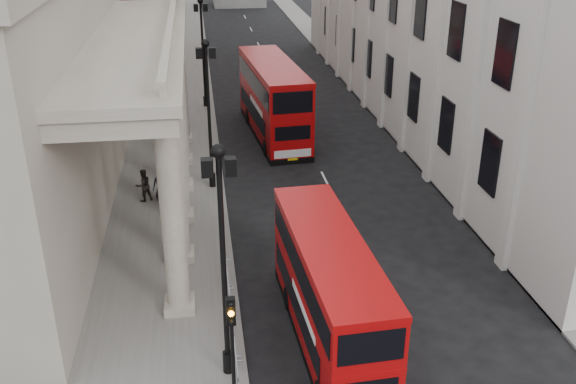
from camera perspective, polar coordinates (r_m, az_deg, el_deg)
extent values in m
cube|color=slate|center=(46.20, -10.11, 5.24)|extent=(6.00, 140.00, 0.12)
cube|color=slate|center=(48.40, 9.89, 6.14)|extent=(3.00, 140.00, 0.12)
cube|color=slate|center=(46.17, -6.44, 5.47)|extent=(0.20, 140.00, 0.14)
cube|color=gray|center=(34.27, -23.98, 7.22)|extent=(9.00, 28.00, 12.00)
cylinder|color=black|center=(22.81, -5.35, -14.79)|extent=(0.36, 0.36, 0.80)
cylinder|color=black|center=(20.73, -5.73, -7.04)|extent=(0.18, 0.18, 8.00)
sphere|color=black|center=(18.93, -6.24, 3.62)|extent=(0.44, 0.44, 0.44)
cube|color=black|center=(19.13, -5.13, 2.28)|extent=(0.35, 0.35, 0.55)
cube|color=black|center=(19.11, -7.22, 2.16)|extent=(0.35, 0.35, 0.55)
cylinder|color=black|center=(36.65, -6.73, 1.10)|extent=(0.36, 0.36, 0.80)
cylinder|color=black|center=(35.40, -7.02, 6.46)|extent=(0.18, 0.18, 8.00)
sphere|color=black|center=(34.38, -7.37, 12.98)|extent=(0.44, 0.44, 0.44)
cube|color=black|center=(34.48, -6.73, 12.20)|extent=(0.35, 0.35, 0.55)
cube|color=black|center=(34.47, -7.92, 12.13)|extent=(0.35, 0.35, 0.55)
cylinder|color=black|center=(51.75, -7.33, 8.03)|extent=(0.36, 0.36, 0.80)
cylinder|color=black|center=(50.87, -7.55, 11.92)|extent=(0.18, 0.18, 8.00)
sphere|color=black|center=(50.17, -7.81, 16.49)|extent=(0.44, 0.44, 0.44)
cube|color=black|center=(50.24, -7.36, 15.95)|extent=(0.35, 0.35, 0.55)
cube|color=black|center=(50.23, -8.19, 15.91)|extent=(0.35, 0.35, 0.55)
cylinder|color=black|center=(20.44, -4.88, -15.45)|extent=(0.12, 0.12, 3.40)
cube|color=black|center=(19.14, -5.11, -10.50)|extent=(0.28, 0.22, 0.90)
sphere|color=black|center=(18.86, -5.12, -9.97)|extent=(0.18, 0.18, 0.18)
sphere|color=orange|center=(19.03, -5.08, -10.72)|extent=(0.18, 0.18, 0.18)
sphere|color=black|center=(19.20, -5.05, -11.45)|extent=(0.18, 0.18, 0.18)
cube|color=gray|center=(22.25, -4.61, -15.41)|extent=(0.50, 2.30, 1.10)
cube|color=gray|center=(24.11, -4.99, -11.86)|extent=(0.50, 2.30, 1.10)
cube|color=gray|center=(26.04, -5.31, -8.83)|extent=(0.50, 2.30, 1.10)
cube|color=gray|center=(28.04, -5.58, -6.22)|extent=(0.50, 2.30, 1.10)
cube|color=#AE0809|center=(23.90, 3.61, -10.51)|extent=(2.76, 9.69, 1.83)
cube|color=#AE0809|center=(22.87, 3.73, -6.61)|extent=(2.76, 9.69, 1.60)
cube|color=#AE0809|center=(22.42, 3.79, -4.61)|extent=(2.80, 9.73, 0.23)
cube|color=black|center=(24.53, 3.54, -12.57)|extent=(2.78, 9.69, 0.32)
cube|color=black|center=(23.77, 3.62, -10.06)|extent=(2.73, 7.87, 0.91)
cube|color=black|center=(22.83, 3.74, -6.42)|extent=(2.79, 9.14, 1.00)
cylinder|color=black|center=(25.95, 0.09, -9.42)|extent=(0.34, 0.93, 0.91)
cylinder|color=black|center=(26.35, 4.55, -8.91)|extent=(0.34, 0.93, 0.91)
cube|color=#B00809|center=(44.81, -1.31, 6.96)|extent=(3.77, 11.89, 2.23)
cube|color=#B00809|center=(44.18, -1.34, 9.83)|extent=(3.77, 11.89, 1.95)
cube|color=#B00809|center=(43.91, -1.35, 11.23)|extent=(3.82, 11.94, 0.28)
cube|color=black|center=(45.22, -1.30, 5.38)|extent=(3.79, 11.89, 0.39)
cube|color=black|center=(44.73, -1.32, 7.30)|extent=(3.65, 9.68, 1.11)
cube|color=black|center=(44.15, -1.34, 9.97)|extent=(3.78, 11.23, 1.23)
cube|color=white|center=(39.68, 0.42, 3.44)|extent=(2.34, 0.27, 0.50)
cube|color=yellow|center=(39.80, 0.42, 2.94)|extent=(0.61, 0.10, 0.14)
cylinder|color=black|center=(41.11, -1.87, 3.94)|extent=(0.45, 1.14, 1.11)
cylinder|color=black|center=(41.63, 1.54, 4.21)|extent=(0.45, 1.14, 1.11)
cylinder|color=black|center=(47.44, -3.47, 6.72)|extent=(0.45, 1.14, 1.11)
cylinder|color=black|center=(47.89, -0.48, 6.93)|extent=(0.45, 1.14, 1.11)
imported|color=black|center=(33.95, -9.50, -0.05)|extent=(0.81, 0.72, 1.86)
imported|color=black|center=(35.29, -12.73, 0.59)|extent=(1.10, 1.03, 1.81)
imported|color=black|center=(35.24, -11.23, 0.67)|extent=(0.89, 0.59, 1.78)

